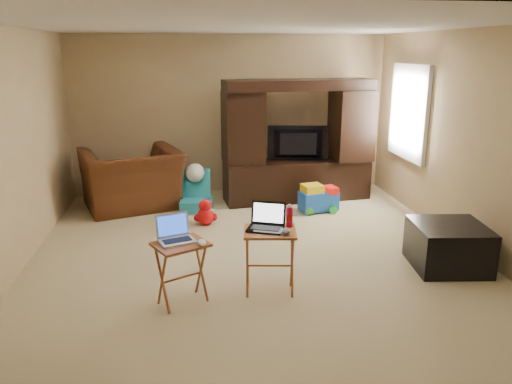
{
  "coord_description": "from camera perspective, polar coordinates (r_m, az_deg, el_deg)",
  "views": [
    {
      "loc": [
        -0.71,
        -5.26,
        2.26
      ],
      "look_at": [
        0.0,
        -0.2,
        0.8
      ],
      "focal_mm": 35.0,
      "sensor_mm": 36.0,
      "label": 1
    }
  ],
  "objects": [
    {
      "name": "laptop_left",
      "position": [
        4.53,
        -9.06,
        -4.27
      ],
      "size": [
        0.38,
        0.34,
        0.24
      ],
      "primitive_type": "cube",
      "rotation": [
        0.0,
        0.0,
        0.33
      ],
      "color": "silver",
      "rests_on": "tray_table_left"
    },
    {
      "name": "push_toy",
      "position": [
        7.26,
        7.16,
        -0.63
      ],
      "size": [
        0.61,
        0.49,
        0.41
      ],
      "primitive_type": null,
      "rotation": [
        0.0,
        0.0,
        0.2
      ],
      "color": "blue",
      "rests_on": "floor"
    },
    {
      "name": "wall_left",
      "position": [
        5.65,
        -26.38,
        3.97
      ],
      "size": [
        0.0,
        5.5,
        5.5
      ],
      "primitive_type": "plane",
      "rotation": [
        1.57,
        0.0,
        1.57
      ],
      "color": "tan",
      "rests_on": "ground"
    },
    {
      "name": "water_bottle",
      "position": [
        4.76,
        3.83,
        -2.85
      ],
      "size": [
        0.06,
        0.06,
        0.19
      ],
      "primitive_type": "cylinder",
      "color": "red",
      "rests_on": "tray_table_right"
    },
    {
      "name": "child_rocker",
      "position": [
        7.27,
        -6.88,
        0.15
      ],
      "size": [
        0.5,
        0.56,
        0.59
      ],
      "primitive_type": null,
      "rotation": [
        0.0,
        0.0,
        -0.13
      ],
      "color": "teal",
      "rests_on": "floor"
    },
    {
      "name": "ottoman",
      "position": [
        5.75,
        21.11,
        -5.78
      ],
      "size": [
        0.82,
        0.82,
        0.47
      ],
      "primitive_type": "cube",
      "rotation": [
        0.0,
        0.0,
        -0.12
      ],
      "color": "black",
      "rests_on": "floor"
    },
    {
      "name": "entertainment_center",
      "position": [
        7.66,
        4.79,
        5.82
      ],
      "size": [
        2.29,
        0.78,
        1.84
      ],
      "primitive_type": "cube",
      "rotation": [
        0.0,
        0.0,
        0.1
      ],
      "color": "black",
      "rests_on": "floor"
    },
    {
      "name": "wall_front",
      "position": [
        2.8,
        7.34,
        -5.37
      ],
      "size": [
        5.0,
        0.0,
        5.0
      ],
      "primitive_type": "plane",
      "rotation": [
        -1.57,
        0.0,
        0.0
      ],
      "color": "tan",
      "rests_on": "ground"
    },
    {
      "name": "wall_right",
      "position": [
        6.25,
        23.17,
        5.36
      ],
      "size": [
        0.0,
        5.5,
        5.5
      ],
      "primitive_type": "plane",
      "rotation": [
        1.57,
        0.0,
        -1.57
      ],
      "color": "tan",
      "rests_on": "ground"
    },
    {
      "name": "tray_table_left",
      "position": [
        4.66,
        -8.46,
        -9.18
      ],
      "size": [
        0.57,
        0.53,
        0.59
      ],
      "primitive_type": "cube",
      "rotation": [
        0.0,
        0.0,
        0.48
      ],
      "color": "#9B5025",
      "rests_on": "floor"
    },
    {
      "name": "window_pane",
      "position": [
        7.57,
        17.19,
        8.73
      ],
      "size": [
        0.0,
        1.2,
        1.2
      ],
      "primitive_type": "plane",
      "rotation": [
        1.57,
        0.0,
        -1.57
      ],
      "color": "white",
      "rests_on": "ground"
    },
    {
      "name": "tray_table_right",
      "position": [
        4.8,
        1.58,
        -7.94
      ],
      "size": [
        0.54,
        0.45,
        0.63
      ],
      "primitive_type": "cube",
      "rotation": [
        0.0,
        0.0,
        -0.14
      ],
      "color": "#AB6A29",
      "rests_on": "floor"
    },
    {
      "name": "mouse_left",
      "position": [
        4.47,
        -6.2,
        -5.75
      ],
      "size": [
        0.09,
        0.13,
        0.05
      ],
      "primitive_type": "ellipsoid",
      "rotation": [
        0.0,
        0.0,
        0.1
      ],
      "color": "white",
      "rests_on": "tray_table_left"
    },
    {
      "name": "plush_toy",
      "position": [
        6.68,
        -5.81,
        -2.28
      ],
      "size": [
        0.32,
        0.27,
        0.36
      ],
      "primitive_type": null,
      "color": "red",
      "rests_on": "floor"
    },
    {
      "name": "ceiling",
      "position": [
        5.31,
        -0.32,
        18.53
      ],
      "size": [
        5.5,
        5.5,
        0.0
      ],
      "primitive_type": "plane",
      "rotation": [
        3.14,
        0.0,
        0.0
      ],
      "color": "silver",
      "rests_on": "ground"
    },
    {
      "name": "laptop_right",
      "position": [
        4.66,
        1.09,
        -2.96
      ],
      "size": [
        0.41,
        0.38,
        0.24
      ],
      "primitive_type": "cube",
      "rotation": [
        0.0,
        0.0,
        -0.37
      ],
      "color": "black",
      "rests_on": "tray_table_right"
    },
    {
      "name": "floor",
      "position": [
        5.77,
        -0.28,
        -7.11
      ],
      "size": [
        5.5,
        5.5,
        0.0
      ],
      "primitive_type": "plane",
      "color": "beige",
      "rests_on": "ground"
    },
    {
      "name": "mouse_right",
      "position": [
        4.59,
        3.47,
        -4.53
      ],
      "size": [
        0.11,
        0.14,
        0.05
      ],
      "primitive_type": "ellipsoid",
      "rotation": [
        0.0,
        0.0,
        -0.21
      ],
      "color": "#404045",
      "rests_on": "tray_table_right"
    },
    {
      "name": "window_frame",
      "position": [
        7.56,
        17.05,
        8.73
      ],
      "size": [
        0.06,
        1.14,
        1.34
      ],
      "primitive_type": "cube",
      "color": "white",
      "rests_on": "ground"
    },
    {
      "name": "recliner",
      "position": [
        7.52,
        -14.01,
        1.41
      ],
      "size": [
        1.63,
        1.53,
        0.87
      ],
      "primitive_type": "imported",
      "rotation": [
        0.0,
        0.0,
        3.46
      ],
      "color": "#4B2610",
      "rests_on": "floor"
    },
    {
      "name": "wall_back",
      "position": [
        8.11,
        -2.95,
        8.77
      ],
      "size": [
        5.0,
        0.0,
        5.0
      ],
      "primitive_type": "plane",
      "rotation": [
        1.57,
        0.0,
        0.0
      ],
      "color": "tan",
      "rests_on": "ground"
    },
    {
      "name": "television",
      "position": [
        7.62,
        4.86,
        5.48
      ],
      "size": [
        0.94,
        0.27,
        0.54
      ],
      "primitive_type": "imported",
      "rotation": [
        0.0,
        0.0,
        2.98
      ],
      "color": "black",
      "rests_on": "entertainment_center"
    }
  ]
}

